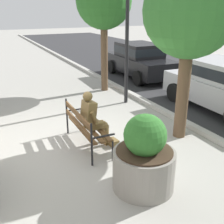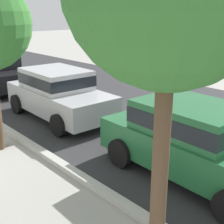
{
  "view_description": "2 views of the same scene",
  "coord_description": "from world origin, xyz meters",
  "px_view_note": "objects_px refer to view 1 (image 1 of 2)",
  "views": [
    {
      "loc": [
        5.64,
        -2.1,
        3.08
      ],
      "look_at": [
        0.07,
        0.61,
        0.75
      ],
      "focal_mm": 44.43,
      "sensor_mm": 36.0,
      "label": 1
    },
    {
      "loc": [
        7.87,
        -0.41,
        3.32
      ],
      "look_at": [
        2.12,
        4.74,
        0.8
      ],
      "focal_mm": 50.07,
      "sensor_mm": 36.0,
      "label": 2
    }
  ],
  "objects_px": {
    "park_bench": "(84,125)",
    "parked_car_black": "(140,59)",
    "street_tree_down_street": "(190,13)",
    "parked_car_silver": "(223,84)",
    "bronze_statue_seated": "(95,120)",
    "street_tree_near_bench": "(104,2)",
    "concrete_planter": "(144,159)",
    "lamp_post": "(127,26)"
  },
  "relations": [
    {
      "from": "park_bench",
      "to": "concrete_planter",
      "type": "height_order",
      "value": "concrete_planter"
    },
    {
      "from": "park_bench",
      "to": "parked_car_black",
      "type": "height_order",
      "value": "parked_car_black"
    },
    {
      "from": "concrete_planter",
      "to": "lamp_post",
      "type": "xyz_separation_m",
      "value": [
        -4.41,
        2.05,
        1.97
      ]
    },
    {
      "from": "concrete_planter",
      "to": "parked_car_black",
      "type": "relative_size",
      "value": 0.34
    },
    {
      "from": "parked_car_black",
      "to": "concrete_planter",
      "type": "bearing_deg",
      "value": -30.76
    },
    {
      "from": "concrete_planter",
      "to": "parked_car_black",
      "type": "xyz_separation_m",
      "value": [
        -7.48,
        4.45,
        0.26
      ]
    },
    {
      "from": "concrete_planter",
      "to": "park_bench",
      "type": "bearing_deg",
      "value": -168.87
    },
    {
      "from": "bronze_statue_seated",
      "to": "street_tree_near_bench",
      "type": "bearing_deg",
      "value": 152.81
    },
    {
      "from": "park_bench",
      "to": "bronze_statue_seated",
      "type": "distance_m",
      "value": 0.27
    },
    {
      "from": "lamp_post",
      "to": "bronze_statue_seated",
      "type": "bearing_deg",
      "value": -41.02
    },
    {
      "from": "parked_car_black",
      "to": "parked_car_silver",
      "type": "xyz_separation_m",
      "value": [
        5.0,
        0.0,
        0.0
      ]
    },
    {
      "from": "street_tree_down_street",
      "to": "parked_car_black",
      "type": "height_order",
      "value": "street_tree_down_street"
    },
    {
      "from": "parked_car_silver",
      "to": "concrete_planter",
      "type": "bearing_deg",
      "value": -60.91
    },
    {
      "from": "parked_car_black",
      "to": "parked_car_silver",
      "type": "relative_size",
      "value": 1.0
    },
    {
      "from": "concrete_planter",
      "to": "parked_car_silver",
      "type": "bearing_deg",
      "value": 119.09
    },
    {
      "from": "parked_car_silver",
      "to": "street_tree_near_bench",
      "type": "bearing_deg",
      "value": -146.6
    },
    {
      "from": "street_tree_down_street",
      "to": "bronze_statue_seated",
      "type": "bearing_deg",
      "value": -100.76
    },
    {
      "from": "bronze_statue_seated",
      "to": "street_tree_down_street",
      "type": "xyz_separation_m",
      "value": [
        0.41,
        2.16,
        2.32
      ]
    },
    {
      "from": "bronze_statue_seated",
      "to": "parked_car_black",
      "type": "xyz_separation_m",
      "value": [
        -5.62,
        4.62,
        0.17
      ]
    },
    {
      "from": "lamp_post",
      "to": "street_tree_down_street",
      "type": "bearing_deg",
      "value": -1.21
    },
    {
      "from": "park_bench",
      "to": "street_tree_down_street",
      "type": "xyz_separation_m",
      "value": [
        0.52,
        2.37,
        2.45
      ]
    },
    {
      "from": "parked_car_silver",
      "to": "lamp_post",
      "type": "bearing_deg",
      "value": -128.9
    },
    {
      "from": "parked_car_silver",
      "to": "lamp_post",
      "type": "height_order",
      "value": "lamp_post"
    },
    {
      "from": "street_tree_near_bench",
      "to": "bronze_statue_seated",
      "type": "bearing_deg",
      "value": -27.19
    },
    {
      "from": "concrete_planter",
      "to": "lamp_post",
      "type": "distance_m",
      "value": 5.25
    },
    {
      "from": "street_tree_near_bench",
      "to": "lamp_post",
      "type": "height_order",
      "value": "street_tree_near_bench"
    },
    {
      "from": "street_tree_down_street",
      "to": "parked_car_black",
      "type": "relative_size",
      "value": 0.99
    },
    {
      "from": "parked_car_silver",
      "to": "street_tree_down_street",
      "type": "bearing_deg",
      "value": -67.33
    },
    {
      "from": "street_tree_down_street",
      "to": "parked_car_silver",
      "type": "bearing_deg",
      "value": 112.67
    },
    {
      "from": "street_tree_down_street",
      "to": "lamp_post",
      "type": "relative_size",
      "value": 1.05
    },
    {
      "from": "parked_car_black",
      "to": "street_tree_down_street",
      "type": "bearing_deg",
      "value": -22.21
    },
    {
      "from": "bronze_statue_seated",
      "to": "parked_car_silver",
      "type": "distance_m",
      "value": 4.67
    },
    {
      "from": "street_tree_down_street",
      "to": "parked_car_black",
      "type": "distance_m",
      "value": 6.86
    },
    {
      "from": "street_tree_near_bench",
      "to": "parked_car_silver",
      "type": "bearing_deg",
      "value": 33.4
    },
    {
      "from": "park_bench",
      "to": "lamp_post",
      "type": "bearing_deg",
      "value": 135.16
    },
    {
      "from": "concrete_planter",
      "to": "street_tree_down_street",
      "type": "distance_m",
      "value": 3.44
    },
    {
      "from": "street_tree_down_street",
      "to": "concrete_planter",
      "type": "bearing_deg",
      "value": -53.94
    },
    {
      "from": "bronze_statue_seated",
      "to": "concrete_planter",
      "type": "height_order",
      "value": "concrete_planter"
    },
    {
      "from": "street_tree_near_bench",
      "to": "street_tree_down_street",
      "type": "xyz_separation_m",
      "value": [
        4.7,
        -0.04,
        -0.29
      ]
    },
    {
      "from": "park_bench",
      "to": "parked_car_silver",
      "type": "bearing_deg",
      "value": 96.05
    },
    {
      "from": "street_tree_down_street",
      "to": "parked_car_silver",
      "type": "height_order",
      "value": "street_tree_down_street"
    },
    {
      "from": "street_tree_down_street",
      "to": "parked_car_silver",
      "type": "distance_m",
      "value": 3.43
    }
  ]
}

